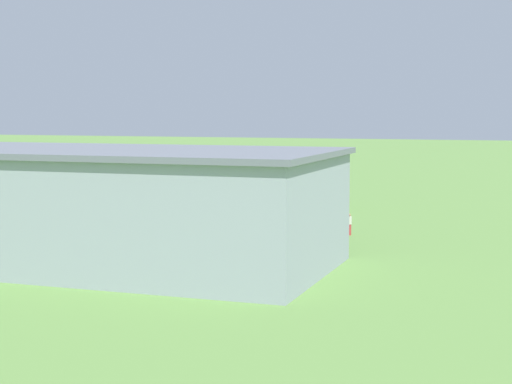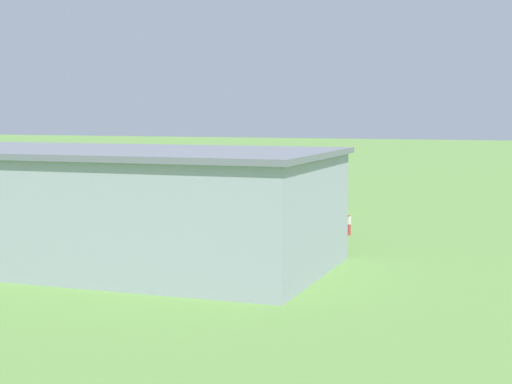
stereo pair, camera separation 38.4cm
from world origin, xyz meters
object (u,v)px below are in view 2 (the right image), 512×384
biplane (312,176)px  person_at_fence_line (96,213)px  person_walking_on_apron (320,230)px  windsock (121,151)px  car_yellow (2,216)px  person_crossing_taxiway (349,224)px  hangar (98,206)px  person_by_parked_cars (32,220)px

biplane → person_at_fence_line: biplane is taller
person_walking_on_apron → windsock: 34.54m
windsock → car_yellow: bearing=92.2°
windsock → person_crossing_taxiway: bearing=149.5°
person_crossing_taxiway → person_walking_on_apron: bearing=68.0°
person_at_fence_line → windsock: 19.70m
biplane → windsock: (21.67, -1.89, 1.92)m
hangar → person_crossing_taxiway: hangar is taller
person_at_fence_line → person_crossing_taxiway: (-21.58, -0.75, -0.04)m
car_yellow → windsock: (0.84, -21.73, 4.27)m
person_by_parked_cars → person_crossing_taxiway: (-24.28, -6.00, -0.04)m
biplane → person_by_parked_cars: size_ratio=4.28×
biplane → person_crossing_taxiway: 16.95m
hangar → person_by_parked_cars: 16.47m
hangar → person_crossing_taxiway: bearing=-125.8°
biplane → person_walking_on_apron: 19.58m
person_crossing_taxiway → windsock: size_ratio=0.29×
hangar → biplane: 32.10m
person_at_fence_line → person_by_parked_cars: bearing=62.8°
car_yellow → person_crossing_taxiway: bearing=-170.5°
person_crossing_taxiway → windsock: 33.81m
biplane → person_by_parked_cars: 27.27m
biplane → windsock: windsock is taller
person_by_parked_cars → windsock: 23.87m
person_walking_on_apron → windsock: (27.51, -20.42, 4.34)m
hangar → person_by_parked_cars: bearing=-40.7°
car_yellow → windsock: bearing=-87.8°
person_walking_on_apron → person_at_fence_line: person_at_fence_line is taller
windsock → person_walking_on_apron: bearing=143.4°
car_yellow → hangar: bearing=143.5°
hangar → windsock: size_ratio=4.98×
person_at_fence_line → person_by_parked_cars: 5.90m
biplane → person_at_fence_line: bearing=47.9°
person_walking_on_apron → car_yellow: bearing=2.8°
car_yellow → person_by_parked_cars: bearing=160.8°
biplane → windsock: 21.84m
car_yellow → person_by_parked_cars: size_ratio=2.60×
car_yellow → person_crossing_taxiway: (-28.04, -4.69, -0.02)m
person_walking_on_apron → person_by_parked_cars: size_ratio=0.91×
person_at_fence_line → person_walking_on_apron: bearing=172.6°
biplane → person_walking_on_apron: bearing=107.5°
biplane → person_crossing_taxiway: bearing=115.5°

